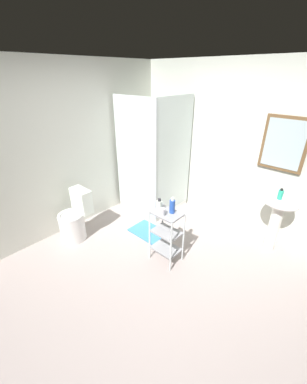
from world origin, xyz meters
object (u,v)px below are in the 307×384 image
(toilet, at_px, (75,219))
(lotion_bottle_white, at_px, (159,205))
(shower_stall, at_px, (154,186))
(shampoo_bottle_blue, at_px, (172,206))
(bath_mat, at_px, (149,232))
(rinse_cup, at_px, (163,212))
(pedestal_sink, at_px, (278,213))
(storage_cart, at_px, (167,233))
(hand_soap_bottle, at_px, (280,194))

(toilet, relative_size, lotion_bottle_white, 4.59)
(shower_stall, xyz_separation_m, shampoo_bottle_blue, (1.08, -0.86, 0.37))
(toilet, height_order, bath_mat, toilet)
(toilet, bearing_deg, shampoo_bottle_blue, 23.58)
(toilet, relative_size, rinse_cup, 8.16)
(lotion_bottle_white, bearing_deg, bath_mat, 147.56)
(lotion_bottle_white, bearing_deg, shower_stall, 135.20)
(pedestal_sink, bearing_deg, shampoo_bottle_blue, -128.30)
(toilet, bearing_deg, storage_cart, 22.36)
(shower_stall, distance_m, rinse_cup, 1.46)
(rinse_cup, xyz_separation_m, bath_mat, (-0.57, 0.36, -0.78))
(pedestal_sink, height_order, hand_soap_bottle, hand_soap_bottle)
(toilet, distance_m, storage_cart, 1.45)
(pedestal_sink, relative_size, rinse_cup, 8.69)
(lotion_bottle_white, relative_size, bath_mat, 0.28)
(hand_soap_bottle, height_order, bath_mat, hand_soap_bottle)
(toilet, height_order, lotion_bottle_white, lotion_bottle_white)
(pedestal_sink, relative_size, bath_mat, 1.35)
(shower_stall, distance_m, shampoo_bottle_blue, 1.43)
(shower_stall, height_order, pedestal_sink, shower_stall)
(shower_stall, relative_size, hand_soap_bottle, 13.42)
(shower_stall, height_order, storage_cart, shower_stall)
(toilet, distance_m, lotion_bottle_white, 1.42)
(storage_cart, distance_m, shampoo_bottle_blue, 0.40)
(shower_stall, bearing_deg, hand_soap_bottle, 7.92)
(hand_soap_bottle, height_order, rinse_cup, hand_soap_bottle)
(shower_stall, relative_size, shampoo_bottle_blue, 9.65)
(storage_cart, xyz_separation_m, rinse_cup, (-0.01, -0.07, 0.35))
(rinse_cup, bearing_deg, hand_soap_bottle, 52.99)
(hand_soap_bottle, distance_m, bath_mat, 1.97)
(lotion_bottle_white, bearing_deg, hand_soap_bottle, 48.65)
(hand_soap_bottle, bearing_deg, bath_mat, -149.40)
(hand_soap_bottle, relative_size, shampoo_bottle_blue, 0.72)
(pedestal_sink, relative_size, storage_cart, 1.09)
(bath_mat, bearing_deg, shampoo_bottle_blue, -20.41)
(shampoo_bottle_blue, height_order, bath_mat, shampoo_bottle_blue)
(pedestal_sink, bearing_deg, bath_mat, -148.82)
(toilet, height_order, storage_cart, toilet)
(shower_stall, xyz_separation_m, hand_soap_bottle, (1.98, 0.28, 0.41))
(lotion_bottle_white, relative_size, shampoo_bottle_blue, 0.80)
(shampoo_bottle_blue, bearing_deg, shower_stall, 141.67)
(pedestal_sink, xyz_separation_m, bath_mat, (-1.54, -0.93, -0.57))
(pedestal_sink, xyz_separation_m, lotion_bottle_white, (-1.07, -1.23, 0.23))
(hand_soap_bottle, bearing_deg, rinse_cup, -127.01)
(bath_mat, bearing_deg, shower_stall, 126.40)
(storage_cart, bearing_deg, hand_soap_bottle, 51.60)
(shower_stall, xyz_separation_m, storage_cart, (1.04, -0.90, -0.03))
(storage_cart, distance_m, rinse_cup, 0.36)
(toilet, distance_m, bath_mat, 1.16)
(shower_stall, bearing_deg, shampoo_bottle_blue, -38.33)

